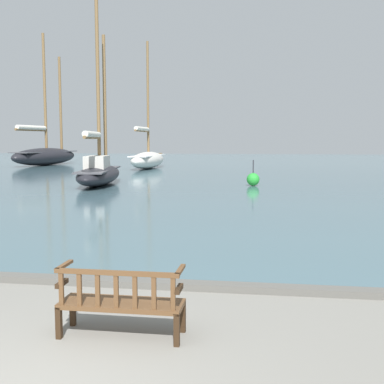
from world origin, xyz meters
The scene contains 7 objects.
harbor_water centered at (0.00, 44.00, 0.04)m, with size 100.00×80.00×0.08m, color #476670.
quay_edge_kerb centered at (0.00, 3.85, 0.06)m, with size 40.00×0.30×0.12m, color #5B5954.
park_bench centered at (0.54, 1.75, 0.47)m, with size 1.60×0.53×0.92m.
sailboat_outer_port centered at (-6.62, 21.53, 0.89)m, with size 3.11×7.79×10.13m.
sailboat_nearest_port centered at (-18.98, 41.19, 1.18)m, with size 4.13×10.33×12.83m.
sailboat_nearest_starboard centered at (-7.60, 37.24, 0.96)m, with size 2.22×9.62×10.95m.
channel_buoy centered at (1.86, 22.09, 0.43)m, with size 0.70×0.70×1.40m.
Camera 1 is at (2.31, -4.05, 2.52)m, focal length 45.00 mm.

